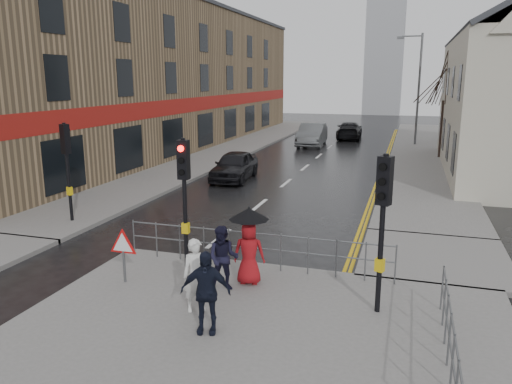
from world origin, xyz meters
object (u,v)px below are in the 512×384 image
Objects in this scene: pedestrian_d at (205,292)px; car_parked at (234,166)px; pedestrian_a at (196,275)px; pedestrian_with_umbrella at (249,241)px; pedestrian_b at (223,258)px; car_mid at (312,135)px.

pedestrian_d is 15.61m from car_parked.
pedestrian_d reaches higher than pedestrian_a.
pedestrian_b is at bearing -132.79° from pedestrian_with_umbrella.
pedestrian_with_umbrella is 26.45m from car_mid.
car_mid is at bearing 83.50° from pedestrian_d.
car_mid is at bearing 97.70° from pedestrian_with_umbrella.
pedestrian_with_umbrella is 0.45× the size of car_parked.
car_parked is at bearing 111.14° from pedestrian_with_umbrella.
pedestrian_with_umbrella reaches higher than pedestrian_a.
car_parked is (-4.79, 12.38, -0.50)m from pedestrian_with_umbrella.
pedestrian_a is 0.95× the size of pedestrian_d.
car_mid is (-3.54, 26.21, -0.38)m from pedestrian_with_umbrella.
car_parked is (-4.32, 12.88, -0.19)m from pedestrian_b.
car_mid is at bearing 85.62° from pedestrian_b.
pedestrian_with_umbrella is at bearing -84.91° from car_mid.
pedestrian_b is at bearing 49.97° from pedestrian_a.
car_parked is at bearing -97.74° from car_mid.
pedestrian_d reaches higher than car_parked.
pedestrian_d is at bearing -88.37° from pedestrian_a.
pedestrian_a is at bearing -86.63° from car_mid.
car_mid is (1.24, 13.83, 0.12)m from car_parked.
pedestrian_with_umbrella is at bearing 37.17° from pedestrian_a.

